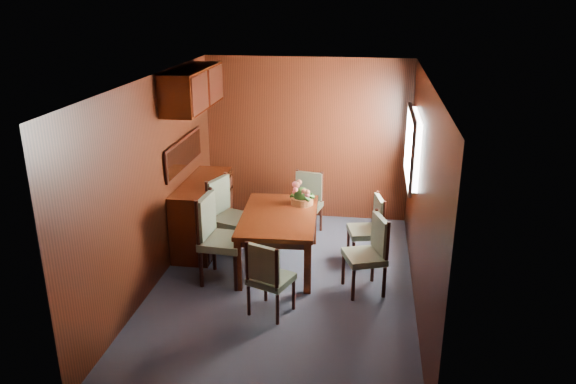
% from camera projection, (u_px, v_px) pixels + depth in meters
% --- Properties ---
extents(ground, '(4.50, 4.50, 0.00)m').
position_uv_depth(ground, '(283.00, 286.00, 6.59)').
color(ground, '#2F3241').
rests_on(ground, ground).
extents(room_shell, '(3.06, 4.52, 2.41)m').
position_uv_depth(room_shell, '(279.00, 144.00, 6.36)').
color(room_shell, black).
rests_on(room_shell, ground).
extents(sideboard, '(0.48, 1.40, 0.90)m').
position_uv_depth(sideboard, '(203.00, 213.00, 7.55)').
color(sideboard, '#341206').
rests_on(sideboard, ground).
extents(dining_table, '(0.99, 1.51, 0.68)m').
position_uv_depth(dining_table, '(279.00, 222.00, 6.92)').
color(dining_table, '#341206').
rests_on(dining_table, ground).
extents(chair_left_near, '(0.52, 0.54, 1.08)m').
position_uv_depth(chair_left_near, '(217.00, 233.00, 6.56)').
color(chair_left_near, black).
rests_on(chair_left_near, ground).
extents(chair_left_far, '(0.60, 0.62, 1.02)m').
position_uv_depth(chair_left_far, '(226.00, 212.00, 7.28)').
color(chair_left_far, black).
rests_on(chair_left_far, ground).
extents(chair_right_near, '(0.54, 0.56, 0.92)m').
position_uv_depth(chair_right_near, '(371.00, 250.00, 6.34)').
color(chair_right_near, black).
rests_on(chair_right_near, ground).
extents(chair_right_far, '(0.48, 0.50, 0.88)m').
position_uv_depth(chair_right_far, '(371.00, 226.00, 7.05)').
color(chair_right_far, black).
rests_on(chair_right_far, ground).
extents(chair_head, '(0.52, 0.51, 0.86)m').
position_uv_depth(chair_head, '(268.00, 275.00, 5.85)').
color(chair_head, black).
rests_on(chair_head, ground).
extents(chair_foot, '(0.49, 0.48, 0.89)m').
position_uv_depth(chair_foot, '(307.00, 200.00, 7.92)').
color(chair_foot, black).
rests_on(chair_foot, ground).
extents(flower_centerpiece, '(0.31, 0.31, 0.31)m').
position_uv_depth(flower_centerpiece, '(302.00, 193.00, 7.18)').
color(flower_centerpiece, '#AA6434').
rests_on(flower_centerpiece, dining_table).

